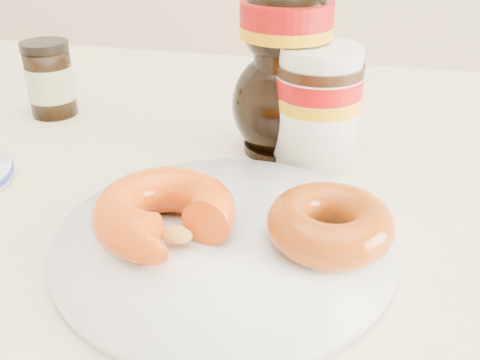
% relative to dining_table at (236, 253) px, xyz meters
% --- Properties ---
extents(dining_table, '(1.40, 0.90, 0.75)m').
position_rel_dining_table_xyz_m(dining_table, '(0.00, 0.00, 0.00)').
color(dining_table, beige).
rests_on(dining_table, ground).
extents(plate, '(0.27, 0.27, 0.01)m').
position_rel_dining_table_xyz_m(plate, '(0.02, -0.11, 0.09)').
color(plate, white).
rests_on(plate, dining_table).
extents(donut_bitten, '(0.12, 0.12, 0.04)m').
position_rel_dining_table_xyz_m(donut_bitten, '(-0.03, -0.12, 0.12)').
color(donut_bitten, '#EA540D').
rests_on(donut_bitten, plate).
extents(donut_whole, '(0.12, 0.12, 0.03)m').
position_rel_dining_table_xyz_m(donut_whole, '(0.10, -0.10, 0.11)').
color(donut_whole, '#8E3B09').
rests_on(donut_whole, plate).
extents(nutella_jar, '(0.09, 0.09, 0.12)m').
position_rel_dining_table_xyz_m(nutella_jar, '(0.07, 0.07, 0.15)').
color(nutella_jar, white).
rests_on(nutella_jar, dining_table).
extents(syrup_bottle, '(0.12, 0.11, 0.21)m').
position_rel_dining_table_xyz_m(syrup_bottle, '(0.03, 0.09, 0.19)').
color(syrup_bottle, black).
rests_on(syrup_bottle, dining_table).
extents(dark_jar, '(0.06, 0.06, 0.09)m').
position_rel_dining_table_xyz_m(dark_jar, '(-0.27, 0.12, 0.13)').
color(dark_jar, black).
rests_on(dark_jar, dining_table).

